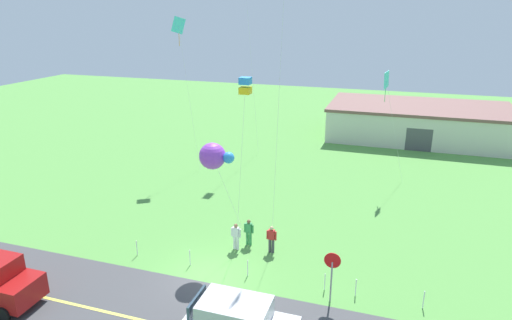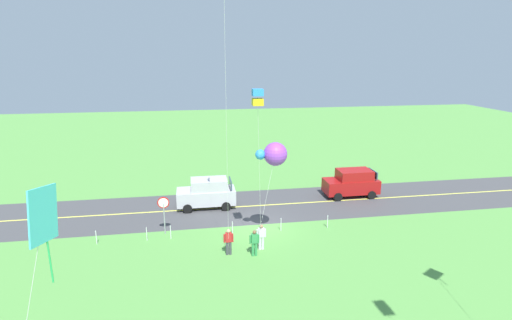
{
  "view_description": "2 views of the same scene",
  "coord_description": "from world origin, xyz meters",
  "px_view_note": "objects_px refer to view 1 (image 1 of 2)",
  "views": [
    {
      "loc": [
        8.41,
        -17.8,
        12.87
      ],
      "look_at": [
        1.5,
        3.41,
        5.33
      ],
      "focal_mm": 31.15,
      "sensor_mm": 36.0,
      "label": 1
    },
    {
      "loc": [
        4.24,
        24.16,
        11.33
      ],
      "look_at": [
        0.74,
        2.84,
        5.54
      ],
      "focal_mm": 27.59,
      "sensor_mm": 36.0,
      "label": 2
    }
  ],
  "objects_px": {
    "person_adult_companion": "(271,238)",
    "kite_pink_drift": "(179,29)",
    "kite_red_low": "(214,156)",
    "person_adult_near": "(249,231)",
    "kite_green_far": "(387,82)",
    "stop_sign": "(332,268)",
    "warehouse_distant": "(418,122)",
    "person_child_watcher": "(236,236)",
    "kite_yellow_high": "(245,86)"
  },
  "relations": [
    {
      "from": "person_adult_near",
      "to": "kite_green_far",
      "type": "bearing_deg",
      "value": -126.62
    },
    {
      "from": "stop_sign",
      "to": "kite_pink_drift",
      "type": "bearing_deg",
      "value": 134.71
    },
    {
      "from": "kite_red_low",
      "to": "kite_green_far",
      "type": "height_order",
      "value": "kite_green_far"
    },
    {
      "from": "kite_red_low",
      "to": "kite_yellow_high",
      "type": "distance_m",
      "value": 3.97
    },
    {
      "from": "stop_sign",
      "to": "kite_yellow_high",
      "type": "distance_m",
      "value": 9.96
    },
    {
      "from": "stop_sign",
      "to": "kite_pink_drift",
      "type": "xyz_separation_m",
      "value": [
        -14.98,
        15.13,
        9.7
      ]
    },
    {
      "from": "kite_red_low",
      "to": "kite_yellow_high",
      "type": "height_order",
      "value": "kite_yellow_high"
    },
    {
      "from": "person_adult_near",
      "to": "person_adult_companion",
      "type": "distance_m",
      "value": 1.51
    },
    {
      "from": "stop_sign",
      "to": "person_adult_near",
      "type": "relative_size",
      "value": 1.6
    },
    {
      "from": "stop_sign",
      "to": "person_adult_companion",
      "type": "distance_m",
      "value": 5.23
    },
    {
      "from": "kite_green_far",
      "to": "person_adult_companion",
      "type": "bearing_deg",
      "value": -111.67
    },
    {
      "from": "kite_green_far",
      "to": "person_adult_near",
      "type": "bearing_deg",
      "value": -117.92
    },
    {
      "from": "person_child_watcher",
      "to": "warehouse_distant",
      "type": "distance_m",
      "value": 29.64
    },
    {
      "from": "person_adult_companion",
      "to": "kite_pink_drift",
      "type": "bearing_deg",
      "value": 51.16
    },
    {
      "from": "stop_sign",
      "to": "person_adult_companion",
      "type": "xyz_separation_m",
      "value": [
        -3.84,
        3.42,
        -0.94
      ]
    },
    {
      "from": "person_adult_near",
      "to": "stop_sign",
      "type": "bearing_deg",
      "value": 135.66
    },
    {
      "from": "kite_red_low",
      "to": "warehouse_distant",
      "type": "xyz_separation_m",
      "value": [
        11.04,
        28.57,
        -3.95
      ]
    },
    {
      "from": "person_child_watcher",
      "to": "warehouse_distant",
      "type": "xyz_separation_m",
      "value": [
        10.15,
        27.84,
        0.89
      ]
    },
    {
      "from": "person_child_watcher",
      "to": "kite_green_far",
      "type": "height_order",
      "value": "kite_green_far"
    },
    {
      "from": "kite_yellow_high",
      "to": "kite_green_far",
      "type": "distance_m",
      "value": 13.86
    },
    {
      "from": "person_adult_companion",
      "to": "kite_pink_drift",
      "type": "xyz_separation_m",
      "value": [
        -11.13,
        11.7,
        10.64
      ]
    },
    {
      "from": "kite_red_low",
      "to": "kite_pink_drift",
      "type": "xyz_separation_m",
      "value": [
        -8.25,
        12.74,
        5.8
      ]
    },
    {
      "from": "kite_green_far",
      "to": "kite_pink_drift",
      "type": "relative_size",
      "value": 0.7
    },
    {
      "from": "kite_green_far",
      "to": "kite_pink_drift",
      "type": "distance_m",
      "value": 16.54
    },
    {
      "from": "kite_yellow_high",
      "to": "kite_green_far",
      "type": "xyz_separation_m",
      "value": [
        6.63,
        12.11,
        -1.22
      ]
    },
    {
      "from": "person_adult_companion",
      "to": "warehouse_distant",
      "type": "relative_size",
      "value": 0.09
    },
    {
      "from": "kite_pink_drift",
      "to": "kite_red_low",
      "type": "bearing_deg",
      "value": -57.07
    },
    {
      "from": "kite_yellow_high",
      "to": "kite_green_far",
      "type": "height_order",
      "value": "kite_yellow_high"
    },
    {
      "from": "stop_sign",
      "to": "person_adult_companion",
      "type": "relative_size",
      "value": 1.6
    },
    {
      "from": "kite_pink_drift",
      "to": "warehouse_distant",
      "type": "height_order",
      "value": "kite_pink_drift"
    },
    {
      "from": "kite_red_low",
      "to": "kite_green_far",
      "type": "distance_m",
      "value": 15.88
    },
    {
      "from": "person_adult_near",
      "to": "kite_red_low",
      "type": "xyz_separation_m",
      "value": [
        -1.42,
        -1.42,
        4.84
      ]
    },
    {
      "from": "person_adult_companion",
      "to": "kite_yellow_high",
      "type": "bearing_deg",
      "value": 82.03
    },
    {
      "from": "person_adult_near",
      "to": "kite_green_far",
      "type": "relative_size",
      "value": 0.18
    },
    {
      "from": "kite_red_low",
      "to": "kite_yellow_high",
      "type": "bearing_deg",
      "value": 50.19
    },
    {
      "from": "stop_sign",
      "to": "person_child_watcher",
      "type": "xyz_separation_m",
      "value": [
        -5.83,
        3.11,
        -0.94
      ]
    },
    {
      "from": "person_adult_companion",
      "to": "kite_pink_drift",
      "type": "relative_size",
      "value": 0.13
    },
    {
      "from": "person_adult_near",
      "to": "warehouse_distant",
      "type": "xyz_separation_m",
      "value": [
        9.62,
        27.14,
        0.89
      ]
    },
    {
      "from": "kite_yellow_high",
      "to": "kite_pink_drift",
      "type": "relative_size",
      "value": 0.77
    },
    {
      "from": "kite_red_low",
      "to": "kite_pink_drift",
      "type": "relative_size",
      "value": 0.51
    },
    {
      "from": "person_adult_companion",
      "to": "kite_yellow_high",
      "type": "xyz_separation_m",
      "value": [
        -1.63,
        0.45,
        8.3
      ]
    },
    {
      "from": "person_adult_near",
      "to": "person_adult_companion",
      "type": "relative_size",
      "value": 1.0
    },
    {
      "from": "kite_pink_drift",
      "to": "kite_green_far",
      "type": "bearing_deg",
      "value": 3.06
    },
    {
      "from": "kite_yellow_high",
      "to": "person_adult_near",
      "type": "bearing_deg",
      "value": -23.23
    },
    {
      "from": "person_child_watcher",
      "to": "kite_red_low",
      "type": "height_order",
      "value": "kite_red_low"
    },
    {
      "from": "kite_pink_drift",
      "to": "kite_yellow_high",
      "type": "bearing_deg",
      "value": -49.81
    },
    {
      "from": "person_adult_companion",
      "to": "kite_red_low",
      "type": "bearing_deg",
      "value": 117.46
    },
    {
      "from": "person_adult_companion",
      "to": "warehouse_distant",
      "type": "xyz_separation_m",
      "value": [
        8.16,
        27.52,
        0.89
      ]
    },
    {
      "from": "stop_sign",
      "to": "kite_yellow_high",
      "type": "xyz_separation_m",
      "value": [
        -5.47,
        3.88,
        7.36
      ]
    },
    {
      "from": "person_adult_near",
      "to": "kite_yellow_high",
      "type": "distance_m",
      "value": 8.3
    }
  ]
}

